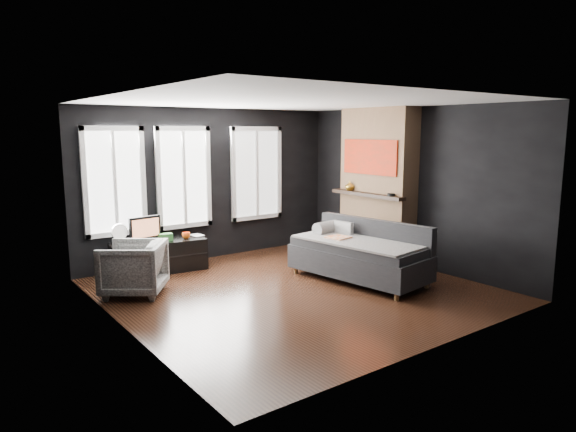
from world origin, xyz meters
TOP-DOWN VIEW (x-y plane):
  - floor at (0.00, 0.00)m, footprint 5.00×5.00m
  - ceiling at (0.00, 0.00)m, footprint 5.00×5.00m
  - wall_back at (0.00, 2.50)m, footprint 5.00×0.02m
  - wall_left at (-2.50, 0.00)m, footprint 0.02×5.00m
  - wall_right at (2.50, 0.00)m, footprint 0.02×5.00m
  - windows at (-0.45, 2.46)m, footprint 4.00×0.16m
  - fireplace at (2.30, 0.60)m, footprint 0.70×1.62m
  - sofa at (1.10, -0.19)m, footprint 1.38×2.28m
  - stripe_pillow at (1.26, 0.33)m, footprint 0.13×0.35m
  - armchair at (-1.95, 1.22)m, footprint 1.09×1.11m
  - media_console at (-1.20, 2.10)m, footprint 1.56×0.64m
  - monitor at (-1.41, 2.11)m, footprint 0.55×0.19m
  - desk_fan at (-1.81, 2.15)m, footprint 0.25×0.25m
  - mug at (-0.76, 2.00)m, footprint 0.15×0.13m
  - book at (-0.59, 2.10)m, footprint 0.18×0.03m
  - storage_box at (-1.10, 2.06)m, footprint 0.23×0.16m
  - mantel_vase at (2.05, 1.05)m, footprint 0.18×0.19m
  - mantel_clock at (2.05, 0.05)m, footprint 0.17×0.17m

SIDE VIEW (x-z plane):
  - floor at x=0.00m, z-range 0.00..0.00m
  - media_console at x=-1.20m, z-range 0.00..0.52m
  - armchair at x=-1.95m, z-range 0.00..0.84m
  - sofa at x=1.10m, z-range 0.00..0.92m
  - storage_box at x=-1.10m, z-range 0.52..0.64m
  - mug at x=-0.76m, z-range 0.52..0.66m
  - book at x=-0.59m, z-range 0.52..0.76m
  - stripe_pillow at x=1.26m, z-range 0.49..0.84m
  - desk_fan at x=-1.81m, z-range 0.52..0.88m
  - monitor at x=-1.41m, z-range 0.52..1.01m
  - mantel_clock at x=2.05m, z-range 1.23..1.27m
  - mantel_vase at x=2.05m, z-range 1.23..1.39m
  - wall_back at x=0.00m, z-range 0.00..2.70m
  - wall_left at x=-2.50m, z-range 0.00..2.70m
  - wall_right at x=2.50m, z-range 0.00..2.70m
  - fireplace at x=2.30m, z-range 0.00..2.70m
  - windows at x=-0.45m, z-range 1.50..3.26m
  - ceiling at x=0.00m, z-range 2.70..2.70m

